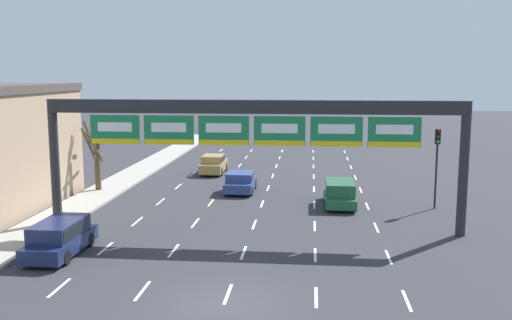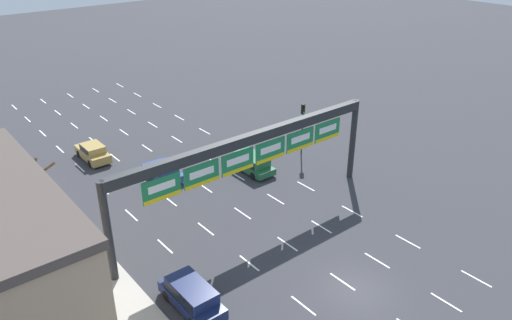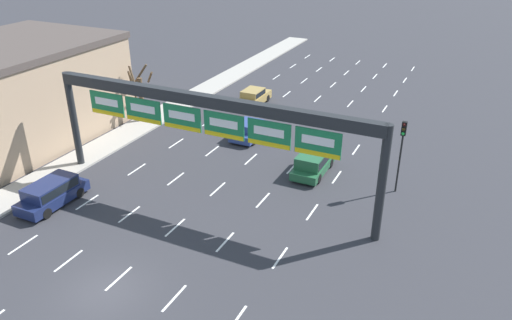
{
  "view_description": "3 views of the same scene",
  "coord_description": "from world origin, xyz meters",
  "views": [
    {
      "loc": [
        3.02,
        -19.22,
        8.23
      ],
      "look_at": [
        0.02,
        11.77,
        3.47
      ],
      "focal_mm": 40.0,
      "sensor_mm": 36.0,
      "label": 1
    },
    {
      "loc": [
        -19.21,
        -14.32,
        20.08
      ],
      "look_at": [
        2.45,
        12.4,
        3.16
      ],
      "focal_mm": 35.0,
      "sensor_mm": 36.0,
      "label": 2
    },
    {
      "loc": [
        14.64,
        -13.8,
        16.24
      ],
      "look_at": [
        2.29,
        12.07,
        2.16
      ],
      "focal_mm": 35.0,
      "sensor_mm": 36.0,
      "label": 3
    }
  ],
  "objects": [
    {
      "name": "traffic_light_near_gantry",
      "position": [
        10.64,
        15.77,
        3.48
      ],
      "size": [
        0.3,
        0.35,
        4.89
      ],
      "color": "black",
      "rests_on": "ground_plane"
    },
    {
      "name": "suv_navy",
      "position": [
        -8.29,
        4.9,
        0.9
      ],
      "size": [
        1.88,
        4.55,
        1.61
      ],
      "color": "#19234C",
      "rests_on": "ground_plane"
    },
    {
      "name": "tree_bare_second",
      "position": [
        -11.77,
        18.65,
        2.67
      ],
      "size": [
        2.39,
        2.4,
        4.84
      ],
      "color": "brown",
      "rests_on": "sidewalk_left"
    },
    {
      "name": "ground_plane",
      "position": [
        0.0,
        0.0,
        0.0
      ],
      "size": [
        220.0,
        220.0,
        0.0
      ],
      "primitive_type": "plane",
      "color": "#333338"
    },
    {
      "name": "car_gold",
      "position": [
        -4.97,
        26.78,
        0.81
      ],
      "size": [
        1.82,
        4.31,
        1.53
      ],
      "color": "#A88947",
      "rests_on": "ground_plane"
    },
    {
      "name": "suv_green",
      "position": [
        4.86,
        15.96,
        0.88
      ],
      "size": [
        1.92,
        4.39,
        1.56
      ],
      "color": "#235B38",
      "rests_on": "ground_plane"
    },
    {
      "name": "sign_gantry",
      "position": [
        0.0,
        9.85,
        5.63
      ],
      "size": [
        21.89,
        0.7,
        6.87
      ],
      "color": "#232628",
      "rests_on": "ground_plane"
    },
    {
      "name": "car_blue",
      "position": [
        -1.83,
        19.53,
        0.76
      ],
      "size": [
        1.96,
        4.1,
        1.42
      ],
      "color": "navy",
      "rests_on": "ground_plane"
    },
    {
      "name": "lane_dashes",
      "position": [
        0.0,
        13.5,
        0.0
      ],
      "size": [
        13.32,
        67.0,
        0.01
      ],
      "color": "white",
      "rests_on": "ground_plane"
    }
  ]
}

